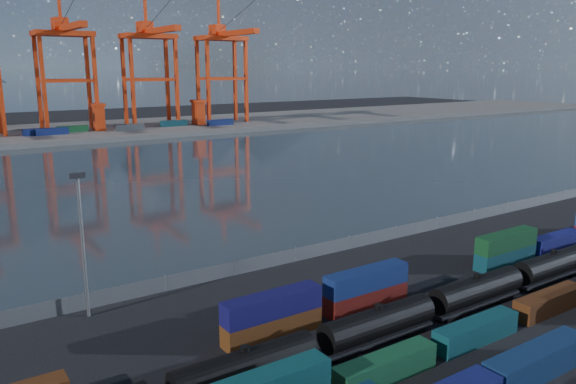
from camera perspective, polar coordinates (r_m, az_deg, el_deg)
ground at (r=63.24m, az=15.80°, el=-13.90°), size 700.00×700.00×0.00m
harbor_water at (r=150.14m, az=-16.17°, el=1.47°), size 700.00×700.00×0.00m
far_quay at (r=251.16m, az=-23.65°, el=5.45°), size 700.00×70.00×2.00m
container_row_south at (r=54.28m, az=21.36°, el=-16.25°), size 140.16×2.60×5.54m
container_row_mid at (r=60.91m, az=17.56°, el=-13.32°), size 140.55×2.22×4.74m
container_row_north at (r=68.29m, az=9.13°, el=-9.62°), size 141.04×2.28×4.85m
tanker_string at (r=70.01m, az=18.61°, el=-9.51°), size 137.95×3.00×4.29m
waterfront_fence at (r=82.06m, az=0.78°, el=-6.40°), size 160.12×0.12×2.20m
yard_light_mast at (r=66.02m, az=-20.16°, el=-4.40°), size 1.60×0.40×16.60m
gantry_cranes at (r=242.17m, az=-25.88°, el=13.32°), size 197.53×43.25×58.57m
quay_containers at (r=234.90m, az=-25.68°, el=5.40°), size 172.58×10.99×2.60m
straddle_carriers at (r=240.27m, az=-23.94°, el=6.79°), size 140.00×7.00×11.10m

